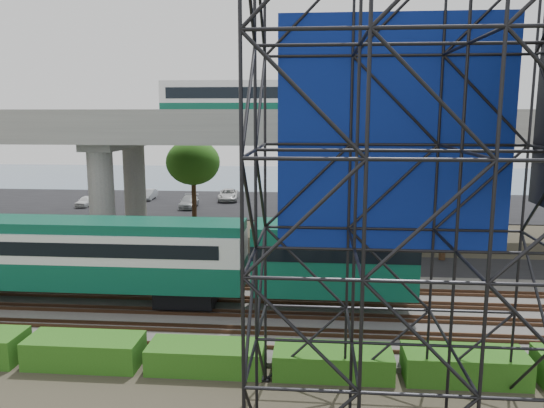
{
  "coord_description": "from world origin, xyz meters",
  "views": [
    {
      "loc": [
        5.24,
        -23.72,
        10.1
      ],
      "look_at": [
        2.77,
        6.0,
        4.94
      ],
      "focal_mm": 35.0,
      "sensor_mm": 36.0,
      "label": 1
    }
  ],
  "objects": [
    {
      "name": "ground",
      "position": [
        0.0,
        0.0,
        0.0
      ],
      "size": [
        140.0,
        140.0,
        0.0
      ],
      "primitive_type": "plane",
      "color": "#474233",
      "rests_on": "ground"
    },
    {
      "name": "ballast_bed",
      "position": [
        0.0,
        2.0,
        0.1
      ],
      "size": [
        90.0,
        12.0,
        0.2
      ],
      "primitive_type": "cube",
      "color": "slate",
      "rests_on": "ground"
    },
    {
      "name": "service_road",
      "position": [
        0.0,
        10.5,
        0.04
      ],
      "size": [
        90.0,
        5.0,
        0.08
      ],
      "primitive_type": "cube",
      "color": "black",
      "rests_on": "ground"
    },
    {
      "name": "parking_lot",
      "position": [
        0.0,
        34.0,
        0.04
      ],
      "size": [
        90.0,
        18.0,
        0.08
      ],
      "primitive_type": "cube",
      "color": "black",
      "rests_on": "ground"
    },
    {
      "name": "harbor_water",
      "position": [
        0.0,
        56.0,
        0.01
      ],
      "size": [
        140.0,
        40.0,
        0.03
      ],
      "primitive_type": "cube",
      "color": "slate",
      "rests_on": "ground"
    },
    {
      "name": "rail_tracks",
      "position": [
        0.0,
        2.0,
        0.28
      ],
      "size": [
        90.0,
        9.52,
        0.16
      ],
      "color": "#472D1E",
      "rests_on": "ballast_bed"
    },
    {
      "name": "commuter_train",
      "position": [
        -5.71,
        2.0,
        2.88
      ],
      "size": [
        29.3,
        3.06,
        4.3
      ],
      "color": "black",
      "rests_on": "rail_tracks"
    },
    {
      "name": "overpass",
      "position": [
        -0.02,
        16.0,
        8.21
      ],
      "size": [
        80.0,
        12.0,
        12.4
      ],
      "color": "#9E9B93",
      "rests_on": "ground"
    },
    {
      "name": "scaffold_tower",
      "position": [
        7.95,
        -7.98,
        7.47
      ],
      "size": [
        9.36,
        6.36,
        15.0
      ],
      "color": "black",
      "rests_on": "ground"
    },
    {
      "name": "hedge_strip",
      "position": [
        1.01,
        -4.3,
        0.56
      ],
      "size": [
        34.6,
        1.8,
        1.2
      ],
      "color": "#255713",
      "rests_on": "ground"
    },
    {
      "name": "trees",
      "position": [
        -4.67,
        16.17,
        5.57
      ],
      "size": [
        40.94,
        16.94,
        7.69
      ],
      "color": "#382314",
      "rests_on": "ground"
    },
    {
      "name": "parked_cars",
      "position": [
        1.31,
        34.01,
        0.7
      ],
      "size": [
        40.17,
        9.77,
        1.31
      ],
      "color": "white",
      "rests_on": "parking_lot"
    }
  ]
}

